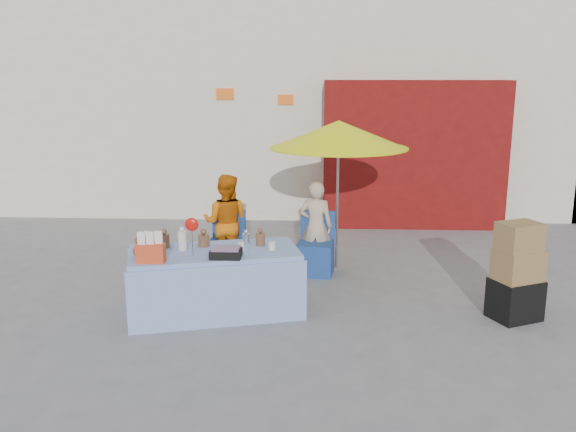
# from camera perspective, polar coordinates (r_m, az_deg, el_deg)

# --- Properties ---
(ground) EXTENTS (80.00, 80.00, 0.00)m
(ground) POSITION_cam_1_polar(r_m,az_deg,el_deg) (7.23, -1.31, -8.83)
(ground) COLOR slate
(ground) RESTS_ON ground
(backdrop) EXTENTS (14.00, 8.00, 7.80)m
(backdrop) POSITION_cam_1_polar(r_m,az_deg,el_deg) (14.20, 3.00, 14.75)
(backdrop) COLOR silver
(backdrop) RESTS_ON ground
(market_table) EXTENTS (2.12, 1.38, 1.18)m
(market_table) POSITION_cam_1_polar(r_m,az_deg,el_deg) (7.08, -6.89, -6.06)
(market_table) COLOR #87A1D9
(market_table) RESTS_ON ground
(chair_left) EXTENTS (0.54, 0.53, 0.85)m
(chair_left) POSITION_cam_1_polar(r_m,az_deg,el_deg) (8.53, -5.86, -3.60)
(chair_left) COLOR navy
(chair_left) RESTS_ON ground
(chair_right) EXTENTS (0.54, 0.53, 0.85)m
(chair_right) POSITION_cam_1_polar(r_m,az_deg,el_deg) (8.43, 2.59, -3.74)
(chair_right) COLOR navy
(chair_right) RESTS_ON ground
(vendor_orange) EXTENTS (0.72, 0.60, 1.36)m
(vendor_orange) POSITION_cam_1_polar(r_m,az_deg,el_deg) (8.54, -5.80, -0.61)
(vendor_orange) COLOR orange
(vendor_orange) RESTS_ON ground
(vendor_beige) EXTENTS (0.50, 0.36, 1.28)m
(vendor_beige) POSITION_cam_1_polar(r_m,az_deg,el_deg) (8.46, 2.61, -0.99)
(vendor_beige) COLOR #C8AB8D
(vendor_beige) RESTS_ON ground
(umbrella) EXTENTS (1.90, 1.90, 2.09)m
(umbrella) POSITION_cam_1_polar(r_m,az_deg,el_deg) (8.40, 4.77, 7.56)
(umbrella) COLOR gray
(umbrella) RESTS_ON ground
(box_stack) EXTENTS (0.63, 0.59, 1.12)m
(box_stack) POSITION_cam_1_polar(r_m,az_deg,el_deg) (7.28, 20.63, -5.20)
(box_stack) COLOR black
(box_stack) RESTS_ON ground
(tarp_bundle) EXTENTS (0.88, 0.81, 0.32)m
(tarp_bundle) POSITION_cam_1_polar(r_m,az_deg,el_deg) (7.17, -7.82, -7.78)
(tarp_bundle) COLOR yellow
(tarp_bundle) RESTS_ON ground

